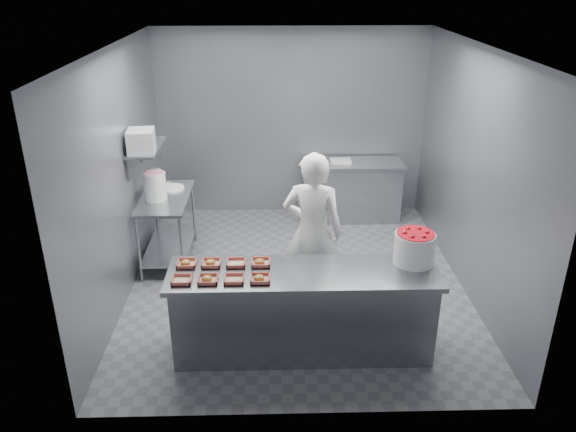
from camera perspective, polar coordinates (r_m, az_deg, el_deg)
The scene contains 24 objects.
floor at distance 6.98m, azimuth 0.92°, elevation -6.61°, with size 4.50×4.50×0.00m, color #4C4C51.
ceiling at distance 6.06m, azimuth 1.11°, elevation 16.85°, with size 4.50×4.50×0.00m, color white.
wall_back at distance 8.53m, azimuth 0.34°, elevation 9.37°, with size 4.00×0.04×2.80m, color slate.
wall_left at distance 6.61m, azimuth -16.64°, elevation 3.94°, with size 0.04×4.50×2.80m, color slate.
wall_right at distance 6.77m, azimuth 18.22°, elevation 4.22°, with size 0.04×4.50×2.80m, color slate.
service_counter at distance 5.60m, azimuth 1.54°, elevation -9.65°, with size 2.60×0.70×0.90m.
prep_table at distance 7.36m, azimuth -12.18°, elevation -0.28°, with size 0.60×1.20×0.90m.
back_counter at distance 8.57m, azimuth 6.44°, elevation 2.62°, with size 1.50×0.60×0.90m.
wall_shelf at distance 7.07m, azimuth -14.21°, elevation 6.79°, with size 0.35×0.90×0.03m, color slate.
tray_0 at distance 5.28m, azimuth -10.73°, elevation -6.38°, with size 0.19×0.18×0.04m.
tray_1 at distance 5.25m, azimuth -8.16°, elevation -6.36°, with size 0.19×0.18×0.06m.
tray_2 at distance 5.22m, azimuth -5.49°, elevation -6.39°, with size 0.19×0.18×0.04m.
tray_3 at distance 5.21m, azimuth -2.88°, elevation -6.35°, with size 0.19×0.18×0.06m.
tray_4 at distance 5.55m, azimuth -10.30°, elevation -4.74°, with size 0.19×0.18×0.06m.
tray_5 at distance 5.51m, azimuth -7.83°, elevation -4.74°, with size 0.19×0.18×0.06m.
tray_6 at distance 5.49m, azimuth -5.30°, elevation -4.76°, with size 0.19×0.18×0.04m.
tray_7 at distance 5.48m, azimuth -2.82°, elevation -4.71°, with size 0.19×0.18×0.06m.
worker at distance 6.11m, azimuth 2.51°, elevation -1.66°, with size 0.66×0.44×1.82m, color white.
strawberry_tub at distance 5.57m, azimuth 12.71°, elevation -3.09°, with size 0.39×0.39×0.32m.
glaze_bucket at distance 7.12m, azimuth -13.36°, elevation 3.04°, with size 0.29×0.27×0.42m.
bucket_lid at distance 7.48m, azimuth -11.70°, elevation 2.80°, with size 0.31×0.31×0.02m, color white.
rag at distance 7.64m, azimuth -12.26°, elevation 3.18°, with size 0.13×0.11×0.02m, color #CCB28C.
appliance at distance 6.83m, azimuth -14.70°, elevation 7.41°, with size 0.30×0.35×0.26m, color gray.
paper_stack at distance 8.39m, azimuth 5.38°, elevation 5.58°, with size 0.30×0.22×0.04m, color silver.
Camera 1 is at (-0.28, -6.00, 3.55)m, focal length 35.00 mm.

